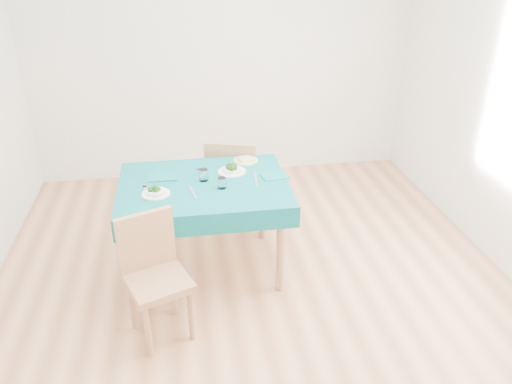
{
  "coord_description": "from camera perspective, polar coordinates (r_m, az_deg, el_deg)",
  "views": [
    {
      "loc": [
        -0.47,
        -2.98,
        2.38
      ],
      "look_at": [
        0.0,
        0.0,
        0.85
      ],
      "focal_mm": 35.0,
      "sensor_mm": 36.0,
      "label": 1
    }
  ],
  "objects": [
    {
      "name": "room_shell",
      "position": [
        3.19,
        0.0,
        8.01
      ],
      "size": [
        4.02,
        4.52,
        2.73
      ],
      "color": "#A36A44",
      "rests_on": "ground"
    },
    {
      "name": "table",
      "position": [
        3.91,
        -5.77,
        -4.0
      ],
      "size": [
        1.25,
        0.95,
        0.76
      ],
      "primitive_type": "cube",
      "color": "#08585C",
      "rests_on": "ground"
    },
    {
      "name": "chair_near",
      "position": [
        3.27,
        -11.16,
        -9.48
      ],
      "size": [
        0.5,
        0.52,
        0.94
      ],
      "primitive_type": "cube",
      "rotation": [
        0.0,
        0.0,
        0.37
      ],
      "color": "#976C47",
      "rests_on": "ground"
    },
    {
      "name": "chair_far",
      "position": [
        4.5,
        -2.5,
        2.86
      ],
      "size": [
        0.55,
        0.58,
        1.1
      ],
      "primitive_type": "cube",
      "rotation": [
        0.0,
        0.0,
        2.86
      ],
      "color": "#976C47",
      "rests_on": "ground"
    },
    {
      "name": "bowl_near",
      "position": [
        3.6,
        -11.39,
        0.13
      ],
      "size": [
        0.2,
        0.2,
        0.06
      ],
      "primitive_type": null,
      "color": "white",
      "rests_on": "table"
    },
    {
      "name": "bowl_far",
      "position": [
        3.88,
        -2.77,
        2.7
      ],
      "size": [
        0.22,
        0.22,
        0.07
      ],
      "primitive_type": null,
      "color": "white",
      "rests_on": "table"
    },
    {
      "name": "fork_near",
      "position": [
        3.68,
        -12.59,
        0.09
      ],
      "size": [
        0.04,
        0.18,
        0.0
      ],
      "primitive_type": "cube",
      "rotation": [
        0.0,
        0.0,
        0.07
      ],
      "color": "silver",
      "rests_on": "table"
    },
    {
      "name": "knife_near",
      "position": [
        3.6,
        -7.21,
        -0.06
      ],
      "size": [
        0.06,
        0.23,
        0.0
      ],
      "primitive_type": "cube",
      "rotation": [
        0.0,
        0.0,
        0.2
      ],
      "color": "silver",
      "rests_on": "table"
    },
    {
      "name": "fork_far",
      "position": [
        3.91,
        -6.18,
        2.26
      ],
      "size": [
        0.08,
        0.15,
        0.0
      ],
      "primitive_type": "cube",
      "rotation": [
        0.0,
        0.0,
        0.41
      ],
      "color": "silver",
      "rests_on": "table"
    },
    {
      "name": "knife_far",
      "position": [
        3.77,
        -0.03,
        1.48
      ],
      "size": [
        0.04,
        0.23,
        0.0
      ],
      "primitive_type": "cube",
      "rotation": [
        0.0,
        0.0,
        -0.08
      ],
      "color": "silver",
      "rests_on": "table"
    },
    {
      "name": "napkin_near",
      "position": [
        3.86,
        -10.61,
        1.7
      ],
      "size": [
        0.22,
        0.15,
        0.01
      ],
      "primitive_type": "cube",
      "rotation": [
        0.0,
        0.0,
        -0.02
      ],
      "color": "#0C6366",
      "rests_on": "table"
    },
    {
      "name": "napkin_far",
      "position": [
        3.81,
        2.15,
        1.82
      ],
      "size": [
        0.22,
        0.17,
        0.01
      ],
      "primitive_type": "cube",
      "rotation": [
        0.0,
        0.0,
        0.18
      ],
      "color": "#0C6366",
      "rests_on": "table"
    },
    {
      "name": "tumbler_center",
      "position": [
        3.76,
        -6.02,
        1.95
      ],
      "size": [
        0.07,
        0.07,
        0.09
      ],
      "primitive_type": "cylinder",
      "color": "white",
      "rests_on": "table"
    },
    {
      "name": "tumbler_side",
      "position": [
        3.63,
        -3.92,
        1.04
      ],
      "size": [
        0.06,
        0.06,
        0.08
      ],
      "primitive_type": "cylinder",
      "color": "white",
      "rests_on": "table"
    },
    {
      "name": "side_plate",
      "position": [
        4.09,
        -1.18,
        3.6
      ],
      "size": [
        0.2,
        0.2,
        0.01
      ],
      "primitive_type": "cylinder",
      "color": "#CED769",
      "rests_on": "table"
    },
    {
      "name": "bread_slice",
      "position": [
        4.08,
        -1.19,
        3.77
      ],
      "size": [
        0.13,
        0.13,
        0.02
      ],
      "primitive_type": "cube",
      "rotation": [
        0.0,
        0.0,
        0.32
      ],
      "color": "beige",
      "rests_on": "side_plate"
    }
  ]
}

